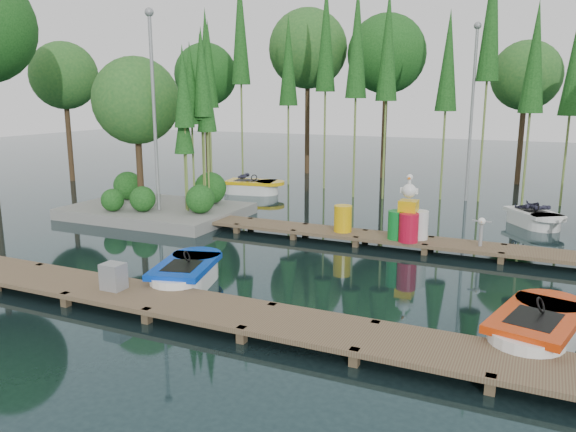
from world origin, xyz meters
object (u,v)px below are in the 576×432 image
at_px(boat_yellow_far, 252,187).
at_px(drum_cluster, 408,221).
at_px(island, 151,129).
at_px(boat_blue, 186,275).
at_px(utility_cabinet, 113,276).
at_px(yellow_barrel, 343,219).
at_px(boat_red, 537,330).

distance_m(boat_yellow_far, drum_cluster, 10.72).
distance_m(island, boat_blue, 8.95).
xyz_separation_m(island, boat_yellow_far, (1.21, 5.47, -2.88)).
xyz_separation_m(boat_yellow_far, utility_cabinet, (3.73, -13.26, 0.29)).
relative_size(boat_blue, utility_cabinet, 5.03).
bearing_deg(yellow_barrel, utility_cabinet, -111.79).
bearing_deg(drum_cluster, boat_red, -56.29).
bearing_deg(utility_cabinet, boat_red, 10.17).
relative_size(island, utility_cabinet, 11.76).
xyz_separation_m(boat_yellow_far, yellow_barrel, (6.53, -6.26, 0.41)).
distance_m(island, drum_cluster, 10.09).
bearing_deg(drum_cluster, island, 174.50).
height_order(island, boat_yellow_far, island).
bearing_deg(island, boat_yellow_far, 77.58).
bearing_deg(boat_blue, yellow_barrel, 54.74).
bearing_deg(utility_cabinet, island, 122.35).
xyz_separation_m(yellow_barrel, drum_cluster, (2.04, -0.15, 0.15)).
distance_m(island, yellow_barrel, 8.16).
bearing_deg(drum_cluster, yellow_barrel, 175.77).
xyz_separation_m(boat_blue, boat_red, (7.62, -0.06, 0.02)).
xyz_separation_m(boat_blue, utility_cabinet, (-0.79, -1.57, 0.33)).
bearing_deg(boat_yellow_far, drum_cluster, -26.01).
xyz_separation_m(boat_blue, drum_cluster, (4.05, 5.28, 0.60)).
bearing_deg(drum_cluster, utility_cabinet, -125.25).
relative_size(boat_yellow_far, utility_cabinet, 5.22).
bearing_deg(yellow_barrel, island, 174.16).
bearing_deg(boat_red, island, 168.77).
relative_size(yellow_barrel, drum_cluster, 0.43).
bearing_deg(island, boat_blue, -47.40).
relative_size(boat_red, boat_yellow_far, 1.02).
bearing_deg(utility_cabinet, boat_blue, 63.31).
relative_size(boat_yellow_far, drum_cluster, 1.57).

